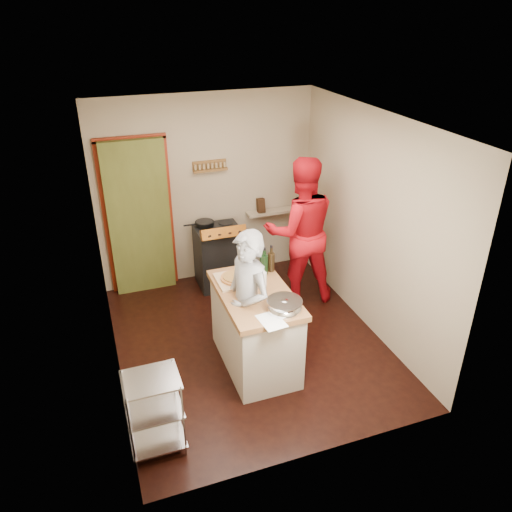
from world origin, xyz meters
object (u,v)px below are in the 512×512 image
Objects in this scene: island at (256,326)px; person_stripe at (248,306)px; person_red at (300,231)px; wire_shelving at (154,410)px; stove at (219,256)px.

island is 0.37m from person_stripe.
wire_shelving is at bearing 50.08° from person_red.
person_stripe is (-0.22, -1.89, 0.38)m from stove.
island is at bearing 106.79° from person_stripe.
stove is 0.51× the size of person_red.
person_stripe is (-0.12, -0.09, 0.34)m from island.
wire_shelving is (-1.33, -2.62, -0.01)m from stove.
wire_shelving is 0.48× the size of person_stripe.
stove is 1.81m from island.
stove reaches higher than wire_shelving.
wire_shelving is at bearing -116.85° from stove.
island is 0.68× the size of person_red.
person_stripe is 1.66m from person_red.
person_red is at bearing -37.10° from stove.
person_red is at bearing 48.07° from island.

